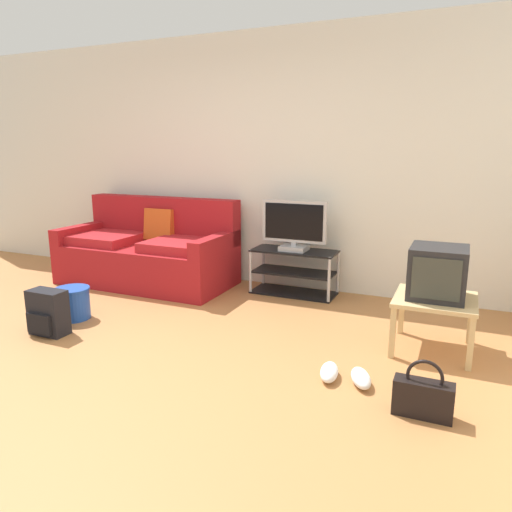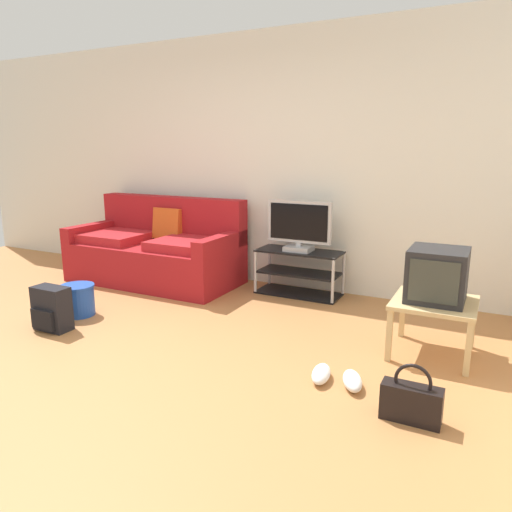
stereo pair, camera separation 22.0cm
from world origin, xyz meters
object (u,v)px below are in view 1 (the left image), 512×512
object	(u,v)px
backpack	(48,313)
sneakers_pair	(345,375)
side_table	(435,305)
cleaning_bucket	(73,302)
crt_tv	(438,272)
couch	(149,253)
handbag	(423,397)
tv_stand	(294,272)
flat_tv	(294,226)

from	to	relation	value
backpack	sneakers_pair	xyz separation A→B (m)	(2.42, 0.17, -0.14)
side_table	cleaning_bucket	distance (m)	3.06
crt_tv	backpack	world-z (taller)	crt_tv
couch	handbag	size ratio (longest dim) A/B	5.60
side_table	tv_stand	bearing A→B (deg)	146.65
couch	cleaning_bucket	xyz separation A→B (m)	(0.09, -1.27, -0.19)
tv_stand	handbag	distance (m)	2.42
flat_tv	sneakers_pair	bearing A→B (deg)	-60.53
flat_tv	cleaning_bucket	world-z (taller)	flat_tv
handbag	sneakers_pair	size ratio (longest dim) A/B	0.86
crt_tv	couch	bearing A→B (deg)	167.44
couch	crt_tv	xyz separation A→B (m)	(3.08, -0.69, 0.26)
backpack	handbag	xyz separation A→B (m)	(2.92, -0.06, -0.06)
tv_stand	backpack	world-z (taller)	tv_stand
flat_tv	sneakers_pair	xyz separation A→B (m)	(0.95, -1.68, -0.68)
flat_tv	handbag	distance (m)	2.48
couch	flat_tv	world-z (taller)	flat_tv
crt_tv	cleaning_bucket	xyz separation A→B (m)	(-3.00, -0.58, -0.45)
sneakers_pair	backpack	bearing A→B (deg)	-176.06
crt_tv	handbag	size ratio (longest dim) A/B	1.24
flat_tv	crt_tv	bearing A→B (deg)	-32.26
side_table	handbag	xyz separation A→B (m)	(0.02, -0.99, -0.24)
side_table	crt_tv	bearing A→B (deg)	90.00
flat_tv	handbag	xyz separation A→B (m)	(1.45, -1.91, -0.60)
side_table	handbag	world-z (taller)	side_table
cleaning_bucket	sneakers_pair	distance (m)	2.52
couch	handbag	distance (m)	3.54
tv_stand	handbag	bearing A→B (deg)	-53.09
flat_tv	crt_tv	xyz separation A→B (m)	(1.44, -0.91, -0.12)
crt_tv	flat_tv	bearing A→B (deg)	147.74
side_table	backpack	bearing A→B (deg)	-162.28
couch	crt_tv	bearing A→B (deg)	-12.56
flat_tv	backpack	size ratio (longest dim) A/B	1.81
side_table	crt_tv	size ratio (longest dim) A/B	1.36
cleaning_bucket	sneakers_pair	xyz separation A→B (m)	(2.51, -0.19, -0.11)
couch	crt_tv	world-z (taller)	couch
tv_stand	crt_tv	size ratio (longest dim) A/B	2.06
tv_stand	crt_tv	distance (m)	1.75
cleaning_bucket	tv_stand	bearing A→B (deg)	44.12
tv_stand	sneakers_pair	size ratio (longest dim) A/B	2.19
cleaning_bucket	backpack	bearing A→B (deg)	-76.26
flat_tv	side_table	bearing A→B (deg)	-32.72
crt_tv	backpack	distance (m)	3.09
couch	tv_stand	size ratio (longest dim) A/B	2.20
tv_stand	flat_tv	bearing A→B (deg)	-90.00
cleaning_bucket	crt_tv	bearing A→B (deg)	11.04
sneakers_pair	flat_tv	bearing A→B (deg)	119.47
backpack	couch	bearing A→B (deg)	96.98
side_table	sneakers_pair	distance (m)	0.96
side_table	sneakers_pair	xyz separation A→B (m)	(-0.48, -0.76, -0.31)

